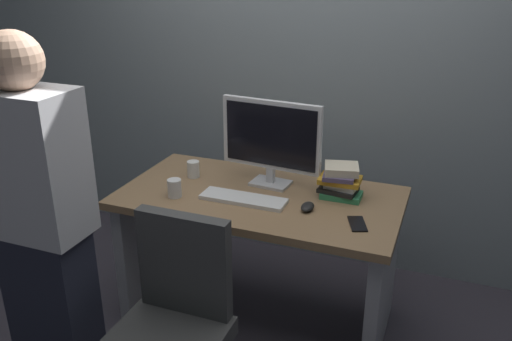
{
  "coord_description": "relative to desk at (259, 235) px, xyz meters",
  "views": [
    {
      "loc": [
        0.87,
        -2.3,
        1.87
      ],
      "look_at": [
        0.0,
        -0.05,
        0.9
      ],
      "focal_mm": 37.46,
      "sensor_mm": 36.0,
      "label": 1
    }
  ],
  "objects": [
    {
      "name": "keyboard",
      "position": [
        -0.05,
        -0.1,
        0.25
      ],
      "size": [
        0.43,
        0.13,
        0.02
      ],
      "primitive_type": "cube",
      "rotation": [
        0.0,
        0.0,
        0.0
      ],
      "color": "white",
      "rests_on": "desk"
    },
    {
      "name": "cup_near_keyboard",
      "position": [
        -0.39,
        -0.18,
        0.28
      ],
      "size": [
        0.07,
        0.07,
        0.09
      ],
      "primitive_type": "cylinder",
      "color": "silver",
      "rests_on": "desk"
    },
    {
      "name": "wall_back",
      "position": [
        0.0,
        0.84,
        0.98
      ],
      "size": [
        6.4,
        0.1,
        3.0
      ],
      "primitive_type": "cube",
      "color": "gray",
      "rests_on": "ground"
    },
    {
      "name": "ground_plane",
      "position": [
        0.0,
        0.0,
        -0.52
      ],
      "size": [
        9.0,
        9.0,
        0.0
      ],
      "primitive_type": "plane",
      "color": "#3D3842"
    },
    {
      "name": "person_at_desk",
      "position": [
        -0.61,
        -0.85,
        0.33
      ],
      "size": [
        0.4,
        0.24,
        1.64
      ],
      "color": "#262838",
      "rests_on": "ground"
    },
    {
      "name": "mouse",
      "position": [
        0.28,
        -0.08,
        0.25
      ],
      "size": [
        0.06,
        0.1,
        0.03
      ],
      "primitive_type": "ellipsoid",
      "color": "black",
      "rests_on": "desk"
    },
    {
      "name": "monitor",
      "position": [
        0.01,
        0.14,
        0.49
      ],
      "size": [
        0.54,
        0.16,
        0.46
      ],
      "color": "silver",
      "rests_on": "desk"
    },
    {
      "name": "desk",
      "position": [
        0.0,
        0.0,
        0.0
      ],
      "size": [
        1.42,
        0.75,
        0.75
      ],
      "color": "#93704C",
      "rests_on": "ground"
    },
    {
      "name": "cell_phone",
      "position": [
        0.53,
        -0.15,
        0.24
      ],
      "size": [
        0.12,
        0.16,
        0.01
      ],
      "primitive_type": "cube",
      "rotation": [
        0.0,
        0.0,
        0.36
      ],
      "color": "black",
      "rests_on": "desk"
    },
    {
      "name": "cup_by_monitor",
      "position": [
        -0.42,
        0.09,
        0.28
      ],
      "size": [
        0.07,
        0.07,
        0.09
      ],
      "primitive_type": "cylinder",
      "color": "white",
      "rests_on": "desk"
    },
    {
      "name": "book_stack",
      "position": [
        0.38,
        0.12,
        0.32
      ],
      "size": [
        0.22,
        0.19,
        0.17
      ],
      "color": "#338C59",
      "rests_on": "desk"
    }
  ]
}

